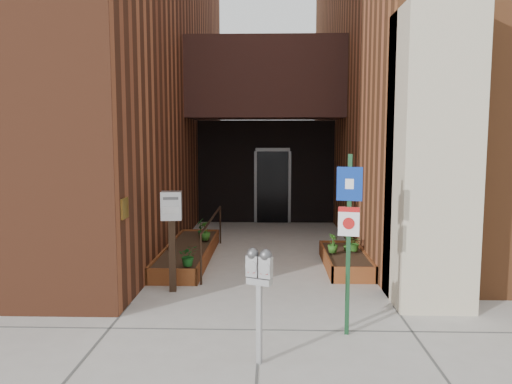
{
  "coord_description": "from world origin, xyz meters",
  "views": [
    {
      "loc": [
        0.14,
        -7.33,
        2.55
      ],
      "look_at": [
        -0.13,
        1.8,
        1.52
      ],
      "focal_mm": 35.0,
      "sensor_mm": 36.0,
      "label": 1
    }
  ],
  "objects": [
    {
      "name": "shrub_left_d",
      "position": [
        -1.45,
        3.75,
        0.5
      ],
      "size": [
        0.24,
        0.24,
        0.4
      ],
      "primitive_type": "imported",
      "rotation": [
        0.0,
        0.0,
        4.85
      ],
      "color": "#164F1B",
      "rests_on": "planter_left"
    },
    {
      "name": "shrub_left_b",
      "position": [
        -1.85,
        2.5,
        0.47
      ],
      "size": [
        0.25,
        0.25,
        0.34
      ],
      "primitive_type": "imported",
      "rotation": [
        0.0,
        0.0,
        2.04
      ],
      "color": "#235D1A",
      "rests_on": "planter_left"
    },
    {
      "name": "sign_post",
      "position": [
        1.13,
        -1.11,
        1.43
      ],
      "size": [
        0.31,
        0.11,
        2.33
      ],
      "color": "#163D21",
      "rests_on": "ground"
    },
    {
      "name": "shrub_right_b",
      "position": [
        1.64,
        2.34,
        0.48
      ],
      "size": [
        0.27,
        0.27,
        0.36
      ],
      "primitive_type": "imported",
      "rotation": [
        0.0,
        0.0,
        2.36
      ],
      "color": "#2B5F1B",
      "rests_on": "planter_right"
    },
    {
      "name": "shrub_right_a",
      "position": [
        1.35,
        2.17,
        0.48
      ],
      "size": [
        0.28,
        0.28,
        0.36
      ],
      "primitive_type": "imported",
      "rotation": [
        0.0,
        0.0,
        1.03
      ],
      "color": "#295F1B",
      "rests_on": "planter_right"
    },
    {
      "name": "architecture",
      "position": [
        -0.18,
        6.89,
        4.98
      ],
      "size": [
        20.0,
        14.6,
        10.0
      ],
      "color": "brown",
      "rests_on": "ground"
    },
    {
      "name": "payment_dropbox",
      "position": [
        -1.46,
        0.62,
        1.19
      ],
      "size": [
        0.35,
        0.28,
        1.66
      ],
      "color": "black",
      "rests_on": "ground"
    },
    {
      "name": "planter_left",
      "position": [
        -1.55,
        2.7,
        0.13
      ],
      "size": [
        0.9,
        3.6,
        0.3
      ],
      "color": "maroon",
      "rests_on": "ground"
    },
    {
      "name": "shrub_left_a",
      "position": [
        -1.28,
        1.1,
        0.49
      ],
      "size": [
        0.41,
        0.41,
        0.37
      ],
      "primitive_type": "imported",
      "rotation": [
        0.0,
        0.0,
        0.27
      ],
      "color": "#164F19",
      "rests_on": "planter_left"
    },
    {
      "name": "parking_meter",
      "position": [
        0.02,
        -1.96,
        1.02
      ],
      "size": [
        0.31,
        0.21,
        1.32
      ],
      "color": "#A6A6A8",
      "rests_on": "ground"
    },
    {
      "name": "shrub_left_c",
      "position": [
        -1.27,
        3.27,
        0.5
      ],
      "size": [
        0.32,
        0.32,
        0.41
      ],
      "primitive_type": "imported",
      "rotation": [
        0.0,
        0.0,
        3.85
      ],
      "color": "#29611B",
      "rests_on": "planter_left"
    },
    {
      "name": "ground",
      "position": [
        0.0,
        0.0,
        0.0
      ],
      "size": [
        80.0,
        80.0,
        0.0
      ],
      "primitive_type": "plane",
      "color": "#9E9991",
      "rests_on": "ground"
    },
    {
      "name": "shrub_right_c",
      "position": [
        1.79,
        2.31,
        0.47
      ],
      "size": [
        0.3,
        0.3,
        0.33
      ],
      "primitive_type": "imported",
      "rotation": [
        0.0,
        0.0,
        4.71
      ],
      "color": "#245518",
      "rests_on": "planter_right"
    },
    {
      "name": "planter_right",
      "position": [
        1.6,
        2.2,
        0.13
      ],
      "size": [
        0.8,
        2.2,
        0.3
      ],
      "color": "maroon",
      "rests_on": "ground"
    },
    {
      "name": "handrail",
      "position": [
        -1.05,
        2.65,
        0.75
      ],
      "size": [
        0.04,
        3.34,
        0.9
      ],
      "color": "black",
      "rests_on": "ground"
    }
  ]
}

